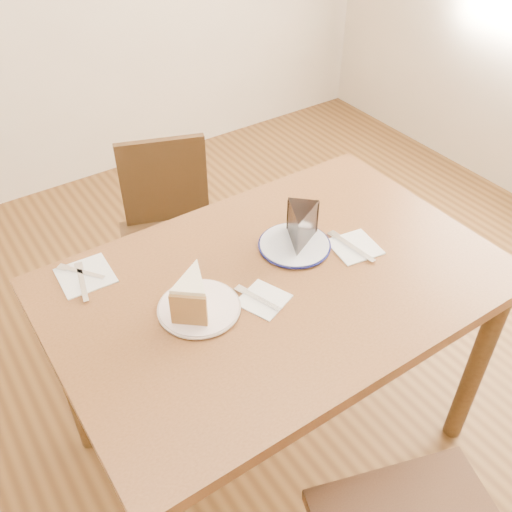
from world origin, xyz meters
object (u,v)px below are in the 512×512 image
object	(u,v)px
plate_cream	(199,308)
plate_navy	(294,245)
carrot_cake	(194,292)
table	(277,304)
chocolate_cake	(300,229)
chair_far	(173,236)

from	to	relation	value
plate_cream	plate_navy	distance (m)	0.36
plate_navy	carrot_cake	xyz separation A→B (m)	(-0.36, -0.06, 0.05)
plate_navy	carrot_cake	size ratio (longest dim) A/B	1.65
table	carrot_cake	world-z (taller)	carrot_cake
carrot_cake	chocolate_cake	bearing A→B (deg)	48.32
plate_navy	chocolate_cake	xyz separation A→B (m)	(0.01, -0.01, 0.05)
chocolate_cake	carrot_cake	bearing A→B (deg)	52.05
plate_cream	plate_navy	xyz separation A→B (m)	(0.35, 0.07, 0.00)
table	plate_navy	size ratio (longest dim) A/B	6.05
carrot_cake	plate_cream	bearing A→B (deg)	-24.07
carrot_cake	chocolate_cake	distance (m)	0.37
carrot_cake	chocolate_cake	world-z (taller)	chocolate_cake
chair_far	chocolate_cake	world-z (taller)	chocolate_cake
plate_cream	plate_navy	size ratio (longest dim) A/B	1.01
chair_far	carrot_cake	distance (m)	0.81
plate_cream	carrot_cake	size ratio (longest dim) A/B	1.67
plate_navy	carrot_cake	world-z (taller)	carrot_cake
chair_far	chocolate_cake	distance (m)	0.73
plate_cream	chocolate_cake	bearing A→B (deg)	9.70
chair_far	carrot_cake	bearing A→B (deg)	89.08
chocolate_cake	plate_cream	bearing A→B (deg)	53.81
table	plate_navy	bearing A→B (deg)	35.17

